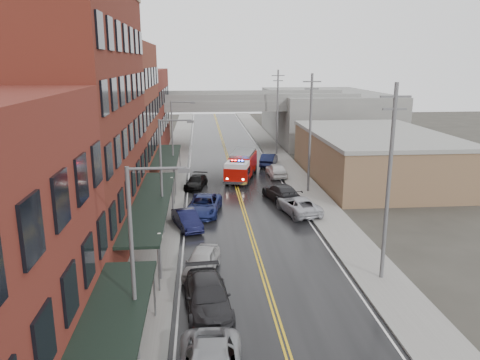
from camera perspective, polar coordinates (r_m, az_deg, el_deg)
road at (r=42.97m, az=0.39°, el=-3.50°), size 11.00×160.00×0.02m
sidewalk_left at (r=42.92m, az=-9.38°, el=-3.63°), size 3.00×160.00×0.15m
sidewalk_right at (r=44.20m, az=9.87°, el=-3.12°), size 3.00×160.00×0.15m
curb_left at (r=42.81m, az=-7.18°, el=-3.59°), size 0.30×160.00×0.15m
curb_right at (r=43.81m, az=7.77°, el=-3.19°), size 0.30×160.00×0.15m
brick_building_b at (r=35.28m, az=-20.64°, el=6.65°), size 9.00×20.00×18.00m
brick_building_c at (r=52.41m, az=-15.49°, el=7.60°), size 9.00×15.00×15.00m
brick_building_far at (r=69.75m, az=-12.87°, el=8.06°), size 9.00×20.00×12.00m
tan_building at (r=55.50m, az=16.09°, el=2.68°), size 14.00×22.00×5.00m
right_far_block at (r=84.13m, az=10.20°, el=7.83°), size 18.00×30.00×8.00m
awning_0 at (r=18.26m, az=-16.70°, el=-20.13°), size 2.60×16.00×3.09m
awning_1 at (r=35.42m, az=-10.70°, el=-2.61°), size 2.60×18.00×3.09m
awning_2 at (r=52.36m, az=-8.89°, el=2.94°), size 2.60×13.00×3.09m
globe_lamp_1 at (r=28.95m, az=-9.79°, el=-7.87°), size 0.44×0.44×3.12m
globe_lamp_2 at (r=42.23m, az=-8.29°, el=-0.71°), size 0.44×0.44×3.12m
street_lamp_0 at (r=20.53m, az=-12.33°, el=-8.83°), size 2.64×0.22×9.00m
street_lamp_1 at (r=35.74m, az=-9.21°, el=1.25°), size 2.64×0.22×9.00m
street_lamp_2 at (r=51.43m, az=-7.97°, el=5.26°), size 2.64×0.22×9.00m
utility_pole_0 at (r=28.82m, az=17.70°, el=-0.10°), size 1.80×0.24×12.00m
utility_pole_1 at (r=47.54m, az=8.55°, el=5.87°), size 1.80×0.24×12.00m
utility_pole_2 at (r=67.00m, az=4.59°, el=8.39°), size 1.80×0.24×12.00m
overpass at (r=73.19m, az=-1.96°, el=8.67°), size 40.00×10.00×7.50m
fire_truck at (r=53.38m, az=0.15°, el=1.79°), size 4.75×8.42×2.93m
parked_car_left_3 at (r=25.99m, az=-3.99°, el=-13.97°), size 2.89×5.97×1.67m
parked_car_left_4 at (r=30.27m, az=-4.68°, el=-9.86°), size 2.82×4.83×1.54m
parked_car_left_5 at (r=38.04m, az=-6.48°, el=-4.83°), size 2.80×4.72×1.47m
parked_car_left_6 at (r=41.41m, az=-4.43°, el=-3.07°), size 3.62×6.21×1.62m
parked_car_left_7 at (r=49.94m, az=-5.37°, el=-0.24°), size 2.85×4.87×1.33m
parked_car_right_0 at (r=41.74m, az=7.13°, el=-3.05°), size 3.70×6.02×1.56m
parked_car_right_1 at (r=45.42m, az=5.03°, el=-1.49°), size 3.49×6.05×1.65m
parked_car_right_2 at (r=54.67m, az=4.46°, el=1.23°), size 2.16×4.91×1.64m
parked_car_right_3 at (r=60.46m, az=3.54°, el=2.50°), size 3.08×5.23×1.63m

